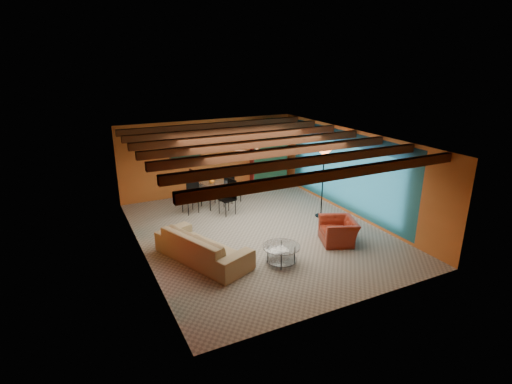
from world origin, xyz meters
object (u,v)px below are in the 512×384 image
floor_lamp (323,184)px  armchair (338,231)px  coffee_table (281,255)px  dining_table (212,191)px  vase (212,171)px  sofa (203,246)px  armoire (267,159)px  potted_plant (267,124)px

floor_lamp → armchair: bearing=-111.3°
coffee_table → floor_lamp: bearing=38.3°
dining_table → vase: bearing=180.0°
sofa → floor_lamp: floor_lamp is taller
sofa → coffee_table: (1.64, -1.00, -0.15)m
sofa → floor_lamp: size_ratio=1.20×
armchair → armoire: armoire is taller
armoire → floor_lamp: size_ratio=1.02×
sofa → dining_table: size_ratio=1.18×
sofa → vase: vase is taller
armchair → dining_table: bearing=-131.3°
sofa → potted_plant: 6.54m
coffee_table → sofa: bearing=148.5°
dining_table → vase: size_ratio=12.02×
floor_lamp → potted_plant: potted_plant is taller
armoire → dining_table: bearing=-145.7°
floor_lamp → vase: bearing=140.3°
coffee_table → potted_plant: size_ratio=1.92×
potted_plant → vase: (-2.68, -1.19, -1.21)m
coffee_table → armoire: armoire is taller
floor_lamp → armoire: bearing=91.6°
dining_table → potted_plant: 3.48m
sofa → armchair: 3.66m
coffee_table → floor_lamp: (2.64, 2.09, 0.85)m
coffee_table → floor_lamp: size_ratio=0.42×
potted_plant → armchair: bearing=-96.4°
floor_lamp → vase: (-2.77, 2.30, 0.15)m
floor_lamp → vase: floor_lamp is taller
armchair → coffee_table: 1.99m
armchair → floor_lamp: 2.02m
dining_table → armoire: size_ratio=1.00×
armchair → dining_table: 4.57m
armchair → dining_table: size_ratio=0.46×
coffee_table → potted_plant: bearing=65.4°
potted_plant → floor_lamp: bearing=-88.4°
armchair → potted_plant: potted_plant is taller
dining_table → armoire: bearing=24.0°
armoire → floor_lamp: armoire is taller
coffee_table → vase: vase is taller
sofa → dining_table: 3.71m
sofa → armoire: size_ratio=1.18×
floor_lamp → sofa: bearing=-165.8°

